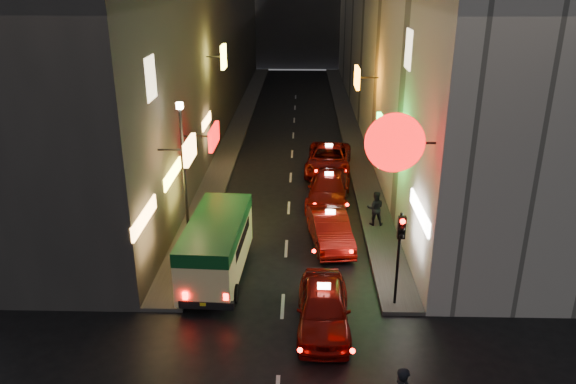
# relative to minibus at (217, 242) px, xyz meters

# --- Properties ---
(building_left) EXTENTS (7.60, 52.03, 18.00)m
(building_left) POSITION_rel_minibus_xyz_m (-5.40, 23.46, 7.47)
(building_left) COLOR #3A3735
(building_left) RESTS_ON ground
(building_right) EXTENTS (8.32, 52.00, 18.00)m
(building_right) POSITION_rel_minibus_xyz_m (10.60, 23.46, 7.47)
(building_right) COLOR #B3AEA4
(building_right) RESTS_ON ground
(sidewalk_left) EXTENTS (1.50, 52.00, 0.15)m
(sidewalk_left) POSITION_rel_minibus_xyz_m (-1.65, 23.47, -1.46)
(sidewalk_left) COLOR #43403E
(sidewalk_left) RESTS_ON ground
(sidewalk_right) EXTENTS (1.50, 52.00, 0.15)m
(sidewalk_right) POSITION_rel_minibus_xyz_m (6.85, 23.47, -1.46)
(sidewalk_right) COLOR #43403E
(sidewalk_right) RESTS_ON ground
(minibus) EXTENTS (2.25, 5.74, 2.43)m
(minibus) POSITION_rel_minibus_xyz_m (0.00, 0.00, 0.00)
(minibus) COLOR #FAE99C
(minibus) RESTS_ON ground
(taxi_near) EXTENTS (2.30, 5.46, 1.90)m
(taxi_near) POSITION_rel_minibus_xyz_m (4.00, -3.22, -0.67)
(taxi_near) COLOR #690A06
(taxi_near) RESTS_ON ground
(taxi_second) EXTENTS (2.84, 5.50, 1.84)m
(taxi_second) POSITION_rel_minibus_xyz_m (4.49, 2.99, -0.70)
(taxi_second) COLOR #690A06
(taxi_second) RESTS_ON ground
(taxi_third) EXTENTS (2.87, 5.66, 1.90)m
(taxi_third) POSITION_rel_minibus_xyz_m (4.64, 7.79, -0.67)
(taxi_third) COLOR #690A06
(taxi_third) RESTS_ON ground
(taxi_far) EXTENTS (2.84, 5.88, 1.98)m
(taxi_far) POSITION_rel_minibus_xyz_m (4.84, 12.59, -0.63)
(taxi_far) COLOR #690A06
(taxi_far) RESTS_ON ground
(pedestrian_sidewalk) EXTENTS (0.72, 0.48, 1.85)m
(pedestrian_sidewalk) POSITION_rel_minibus_xyz_m (6.66, 4.75, -0.46)
(pedestrian_sidewalk) COLOR black
(pedestrian_sidewalk) RESTS_ON sidewalk_right
(traffic_light) EXTENTS (0.26, 0.43, 3.50)m
(traffic_light) POSITION_rel_minibus_xyz_m (6.60, -2.06, 1.15)
(traffic_light) COLOR black
(traffic_light) RESTS_ON sidewalk_right
(lamp_post) EXTENTS (0.28, 0.28, 6.22)m
(lamp_post) POSITION_rel_minibus_xyz_m (-1.60, 2.47, 2.19)
(lamp_post) COLOR black
(lamp_post) RESTS_ON sidewalk_left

